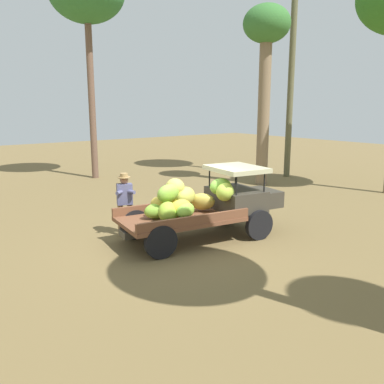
{
  "coord_description": "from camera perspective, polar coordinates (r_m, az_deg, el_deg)",
  "views": [
    {
      "loc": [
        -5.88,
        -8.33,
        3.44
      ],
      "look_at": [
        0.3,
        -0.2,
        1.28
      ],
      "focal_mm": 38.58,
      "sensor_mm": 36.0,
      "label": 1
    }
  ],
  "objects": [
    {
      "name": "farmer",
      "position": [
        11.08,
        -9.27,
        -1.12
      ],
      "size": [
        0.55,
        0.52,
        1.69
      ],
      "rotation": [
        0.0,
        0.0,
        -1.93
      ],
      "color": "#8F6D4A",
      "rests_on": "ground"
    },
    {
      "name": "truck",
      "position": [
        10.73,
        2.2,
        -1.67
      ],
      "size": [
        4.6,
        2.25,
        1.83
      ],
      "rotation": [
        0.0,
        0.0,
        -0.14
      ],
      "color": "#3B362D",
      "rests_on": "ground"
    },
    {
      "name": "forest_tree_4",
      "position": [
        18.47,
        10.2,
        19.62
      ],
      "size": [
        1.97,
        1.97,
        7.51
      ],
      "color": "#816A4E",
      "rests_on": "ground"
    },
    {
      "name": "ground_plane",
      "position": [
        10.76,
        -1.92,
        -6.7
      ],
      "size": [
        60.0,
        60.0,
        0.0
      ],
      "primitive_type": "plane",
      "color": "brown"
    }
  ]
}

